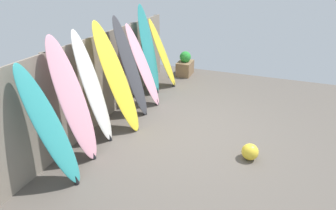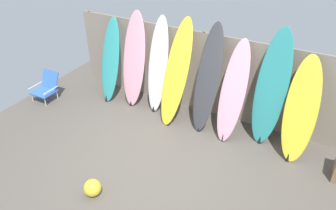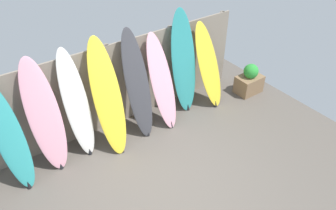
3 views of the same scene
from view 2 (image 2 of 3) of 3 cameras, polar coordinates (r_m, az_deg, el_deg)
The scene contains 12 objects.
ground at distance 6.01m, azimuth -2.38°, elevation -9.95°, with size 7.68×7.68×0.00m, color #5B544C.
fence_back at distance 6.98m, azimuth 5.83°, elevation 5.55°, with size 6.08×0.11×1.80m.
surfboard_teal_0 at distance 7.56m, azimuth -10.01°, elevation 7.58°, with size 0.49×0.71×1.86m.
surfboard_pink_1 at distance 7.22m, azimuth -5.95°, elevation 7.72°, with size 0.55×0.55×2.09m.
surfboard_white_2 at distance 6.98m, azimuth -1.76°, elevation 6.82°, with size 0.46×0.57×2.06m.
surfboard_yellow_3 at distance 6.61m, azimuth 1.44°, elevation 5.53°, with size 0.61×0.91×2.12m.
surfboard_charcoal_4 at distance 6.41m, azimuth 6.91°, elevation 4.43°, with size 0.50×0.72×2.13m.
surfboard_pink_5 at distance 6.30m, azimuth 11.26°, elevation 2.17°, with size 0.47×0.79×1.89m.
surfboard_teal_6 at distance 6.23m, azimuth 17.53°, elevation 2.61°, with size 0.60×0.52×2.23m.
surfboard_yellow_7 at distance 6.16m, azimuth 22.17°, elevation -0.86°, with size 0.66×0.85×1.84m.
beach_chair at distance 8.12m, azimuth -20.39°, elevation 3.07°, with size 0.50×0.56×0.64m.
beach_ball at distance 5.51m, azimuth -13.01°, elevation -13.87°, with size 0.28×0.28×0.28m, color yellow.
Camera 2 is at (2.31, -3.77, 4.07)m, focal length 35.00 mm.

